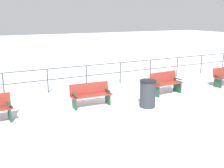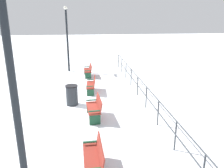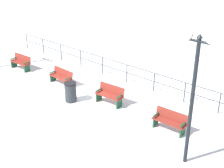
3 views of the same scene
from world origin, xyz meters
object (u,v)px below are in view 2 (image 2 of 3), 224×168
at_px(bench_nearest, 88,70).
at_px(trash_bin, 72,95).
at_px(lamppost_near, 67,32).
at_px(lamppost_middle, 13,86).
at_px(bench_third, 95,108).
at_px(bench_fourth, 95,157).
at_px(bench_second, 92,85).

distance_m(bench_nearest, trash_bin, 5.27).
height_order(lamppost_near, lamppost_middle, lamppost_middle).
relative_size(bench_third, lamppost_middle, 0.30).
xyz_separation_m(bench_fourth, lamppost_middle, (1.41, 1.49, 2.60)).
bearing_deg(lamppost_middle, lamppost_near, -90.00).
height_order(bench_fourth, lamppost_near, lamppost_near).
relative_size(bench_second, trash_bin, 1.53).
relative_size(lamppost_near, lamppost_middle, 0.99).
bearing_deg(bench_third, lamppost_middle, 68.13).
height_order(bench_second, lamppost_near, lamppost_near).
bearing_deg(bench_fourth, trash_bin, -82.37).
distance_m(lamppost_near, lamppost_middle, 13.49).
height_order(bench_nearest, lamppost_near, lamppost_near).
distance_m(bench_third, trash_bin, 1.93).
relative_size(bench_nearest, trash_bin, 1.45).
bearing_deg(bench_fourth, bench_third, -94.92).
bearing_deg(lamppost_middle, trash_bin, -94.90).
bearing_deg(bench_nearest, bench_second, 89.10).
bearing_deg(trash_bin, lamppost_middle, 85.10).
xyz_separation_m(bench_third, lamppost_near, (1.59, -8.59, 2.46)).
distance_m(bench_second, bench_third, 3.40).
distance_m(bench_nearest, bench_third, 6.82).
distance_m(bench_nearest, lamppost_near, 3.38).
distance_m(bench_nearest, bench_second, 3.42).
bearing_deg(lamppost_near, bench_second, 106.93).
bearing_deg(bench_fourth, lamppost_near, -85.25).
distance_m(bench_second, lamppost_near, 5.97).
xyz_separation_m(lamppost_near, lamppost_middle, (0.00, 13.49, 0.11)).
height_order(lamppost_near, trash_bin, lamppost_near).
bearing_deg(bench_nearest, trash_bin, 77.29).
bearing_deg(lamppost_middle, bench_nearest, -97.11).
bearing_deg(bench_fourth, lamppost_middle, 44.64).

